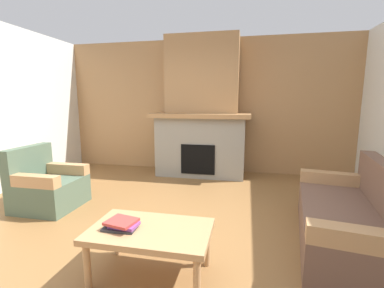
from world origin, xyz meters
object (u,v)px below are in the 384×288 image
Objects in this scene: fireplace at (202,116)px; armchair at (47,187)px; couch at (352,219)px; coffee_table at (150,234)px.

armchair is at bearing -130.54° from fireplace.
fireplace is 3.18m from couch.
fireplace is at bearing 49.46° from armchair.
coffee_table is at bearing -154.49° from couch.
couch is 2.03m from coffee_table.
fireplace reaches higher than coffee_table.
coffee_table is (0.13, -3.22, -0.79)m from fireplace.
armchair is at bearing 150.36° from coffee_table.
fireplace is at bearing 92.30° from coffee_table.
coffee_table is at bearing -29.64° from armchair.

